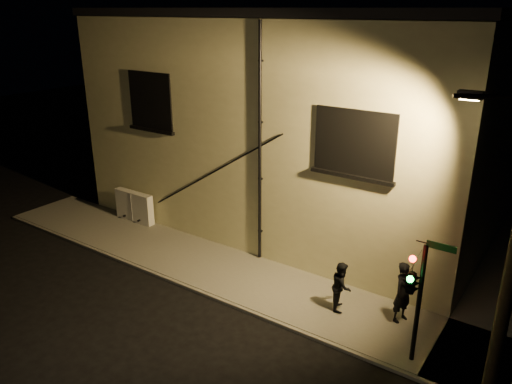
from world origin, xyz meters
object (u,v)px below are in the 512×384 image
Objects in this scene: utility_cabinet at (134,206)px; pedestrian_a at (403,292)px; traffic_signal at (412,281)px; pedestrian_b at (342,286)px.

utility_cabinet is 1.06× the size of pedestrian_a.
utility_cabinet is 12.02m from pedestrian_a.
pedestrian_a is at bearing -3.03° from utility_cabinet.
utility_cabinet is at bearing 169.72° from traffic_signal.
pedestrian_a is at bearing 111.46° from traffic_signal.
pedestrian_b is at bearing -5.99° from utility_cabinet.
pedestrian_a is 1.80m from pedestrian_b.
pedestrian_a reaches higher than utility_cabinet.
traffic_signal is at bearing -138.60° from pedestrian_b.
traffic_signal reaches higher than pedestrian_a.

